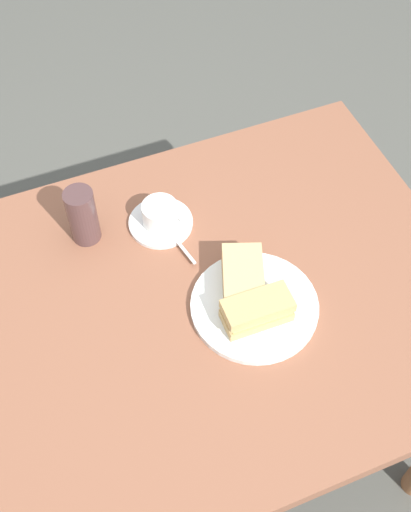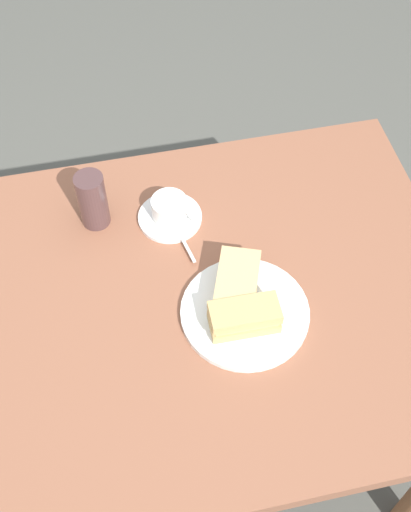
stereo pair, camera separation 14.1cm
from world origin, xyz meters
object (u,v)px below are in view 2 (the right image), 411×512
at_px(dining_table, 181,328).
at_px(drinking_glass, 93,200).
at_px(sandwich_front, 244,317).
at_px(coffee_cup, 170,208).
at_px(spoon, 183,240).
at_px(sandwich_plate, 245,313).
at_px(coffee_saucer, 170,217).
at_px(sandwich_back, 237,284).

xyz_separation_m(dining_table, drinking_glass, (0.14, -0.26, 0.18)).
height_order(dining_table, sandwich_front, sandwich_front).
bearing_deg(coffee_cup, spoon, 100.94).
xyz_separation_m(sandwich_front, drinking_glass, (0.26, -0.34, 0.03)).
xyz_separation_m(coffee_cup, drinking_glass, (0.16, -0.03, 0.03)).
distance_m(sandwich_plate, spoon, 0.22).
distance_m(sandwich_front, drinking_glass, 0.43).
bearing_deg(spoon, coffee_cup, -79.06).
bearing_deg(coffee_saucer, dining_table, 84.24).
distance_m(sandwich_plate, coffee_saucer, 0.30).
bearing_deg(sandwich_front, dining_table, -36.59).
height_order(sandwich_back, drinking_glass, drinking_glass).
bearing_deg(drinking_glass, spoon, 149.70).
relative_size(dining_table, sandwich_back, 7.42).
height_order(dining_table, drinking_glass, drinking_glass).
relative_size(coffee_cup, drinking_glass, 0.66).
bearing_deg(drinking_glass, coffee_saucer, 169.36).
bearing_deg(coffee_saucer, sandwich_back, 113.05).
height_order(coffee_saucer, spoon, spoon).
relative_size(dining_table, coffee_cup, 13.04).
xyz_separation_m(coffee_saucer, spoon, (-0.02, 0.07, 0.01)).
relative_size(sandwich_front, drinking_glass, 0.99).
relative_size(coffee_cup, spoon, 0.93).
relative_size(sandwich_front, coffee_cup, 1.51).
bearing_deg(sandwich_plate, coffee_cup, -69.84).
height_order(sandwich_front, coffee_saucer, sandwich_front).
height_order(dining_table, sandwich_back, sandwich_back).
distance_m(dining_table, sandwich_plate, 0.18).
xyz_separation_m(sandwich_plate, sandwich_back, (0.01, -0.05, 0.04)).
distance_m(sandwich_front, spoon, 0.25).
bearing_deg(sandwich_back, sandwich_plate, 96.44).
height_order(coffee_cup, drinking_glass, drinking_glass).
xyz_separation_m(coffee_saucer, drinking_glass, (0.16, -0.03, 0.06)).
bearing_deg(sandwich_front, coffee_saucer, -73.30).
bearing_deg(sandwich_back, sandwich_front, 86.55).
bearing_deg(dining_table, sandwich_front, 143.41).
distance_m(coffee_saucer, spoon, 0.08).
relative_size(sandwich_front, sandwich_back, 0.86).
xyz_separation_m(coffee_saucer, coffee_cup, (-0.00, 0.00, 0.03)).
xyz_separation_m(coffee_cup, spoon, (-0.01, 0.07, -0.03)).
bearing_deg(sandwich_front, coffee_cup, -73.45).
bearing_deg(sandwich_back, drinking_glass, -44.97).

